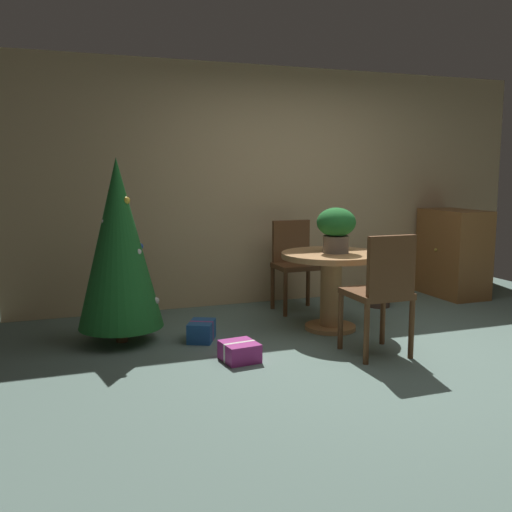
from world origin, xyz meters
The scene contains 11 objects.
ground_plane centered at (0.00, 0.00, 0.00)m, with size 6.60×6.60×0.00m, color slate.
back_wall_panel centered at (0.00, 2.20, 1.30)m, with size 6.00×0.10×2.60m, color tan.
round_dining_table centered at (-0.07, 0.85, 0.51)m, with size 0.93×0.93×0.73m.
flower_vase centered at (-0.04, 0.83, 0.97)m, with size 0.36×0.36×0.42m.
wooden_chair_far centered at (-0.07, 1.69, 0.54)m, with size 0.46×0.40×0.95m.
wooden_chair_near centered at (-0.07, -0.01, 0.56)m, with size 0.45×0.46×0.99m.
holiday_tree centered at (-1.96, 1.11, 0.86)m, with size 0.73×0.73×1.59m.
gift_box_purple centered at (-1.16, 0.28, 0.07)m, with size 0.29×0.31×0.15m.
gift_box_blue centered at (-1.30, 0.90, 0.09)m, with size 0.31×0.35×0.17m.
wooden_cabinet centered at (1.97, 1.68, 0.51)m, with size 0.51×0.81×1.02m.
potted_plant centered at (0.84, 1.49, 0.22)m, with size 0.27×0.27×0.42m.
Camera 1 is at (-2.54, -3.89, 1.48)m, focal length 40.78 mm.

